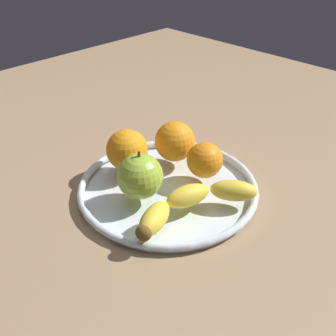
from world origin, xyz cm
name	(u,v)px	position (x,y,z in cm)	size (l,w,h in cm)	color
ground_plane	(168,201)	(0.00, 0.00, -2.00)	(152.40, 152.40, 4.00)	#9A7B5A
fruit_bowl	(168,187)	(0.00, 0.00, 0.92)	(30.00, 30.00, 1.80)	silver
banana	(191,202)	(2.73, 7.58, 3.47)	(21.17, 10.69, 3.33)	yellow
apple	(140,176)	(5.38, -0.76, 5.44)	(7.28, 7.28, 8.08)	#97BC37
orange_front_left	(205,160)	(-5.98, 2.72, 4.85)	(6.10, 6.10, 6.10)	orange
orange_front_right	(175,141)	(-6.30, -4.54, 5.40)	(7.20, 7.20, 7.20)	orange
orange_back_right	(127,150)	(1.60, -8.27, 5.40)	(7.21, 7.21, 7.21)	orange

